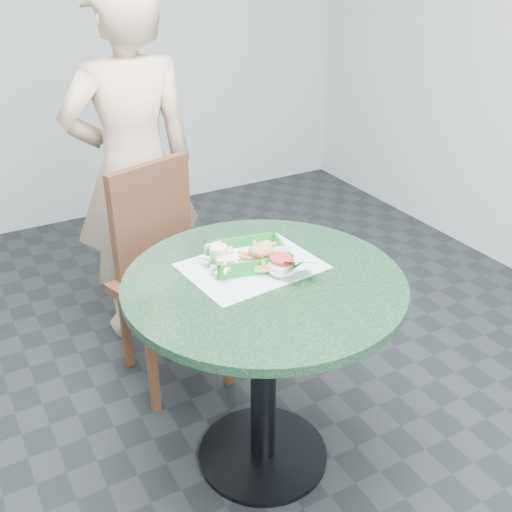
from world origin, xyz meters
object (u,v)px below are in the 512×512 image
cafe_table (264,328)px  sauce_ramekin (220,259)px  food_basket (248,264)px  diner_person (132,155)px  dining_chair (163,261)px  crab_sandwich (263,257)px

cafe_table → sauce_ramekin: size_ratio=14.61×
cafe_table → sauce_ramekin: 0.27m
cafe_table → sauce_ramekin: bearing=123.3°
food_basket → sauce_ramekin: 0.10m
sauce_ramekin → diner_person: bearing=88.5°
dining_chair → diner_person: bearing=68.2°
cafe_table → dining_chair: bearing=97.6°
diner_person → sauce_ramekin: 0.91m
food_basket → crab_sandwich: crab_sandwich is taller
food_basket → sauce_ramekin: (-0.10, 0.02, 0.03)m
crab_sandwich → cafe_table: bearing=-117.6°
cafe_table → crab_sandwich: (0.04, 0.08, 0.22)m
diner_person → food_basket: bearing=95.5°
cafe_table → food_basket: (0.01, 0.12, 0.19)m
sauce_ramekin → dining_chair: bearing=90.2°
crab_sandwich → sauce_ramekin: crab_sandwich is taller
dining_chair → crab_sandwich: (0.13, -0.61, 0.27)m
food_basket → crab_sandwich: bearing=-50.4°
food_basket → crab_sandwich: (0.03, -0.04, 0.03)m
crab_sandwich → sauce_ramekin: bearing=155.3°
diner_person → sauce_ramekin: (-0.02, -0.91, -0.08)m
diner_person → sauce_ramekin: bearing=89.5°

